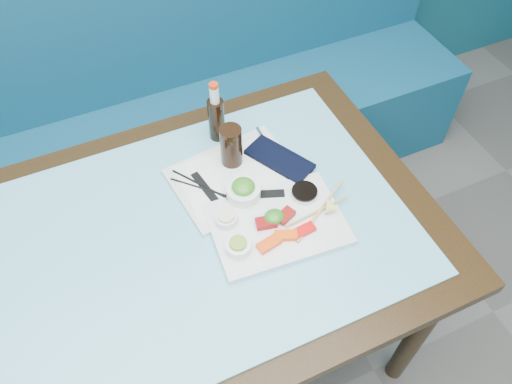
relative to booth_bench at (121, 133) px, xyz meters
name	(u,v)px	position (x,y,z in m)	size (l,w,h in m)	color
booth_bench	(121,133)	(0.00, 0.00, 0.00)	(3.00, 0.56, 1.17)	navy
dining_table	(178,259)	(0.00, -0.84, 0.29)	(1.40, 0.90, 0.75)	black
glass_top	(174,241)	(0.00, -0.84, 0.38)	(1.22, 0.76, 0.01)	#64B2C9
sashimi_plate	(277,224)	(0.26, -0.91, 0.39)	(0.34, 0.25, 0.02)	silver
salmon_left	(269,244)	(0.21, -0.96, 0.41)	(0.06, 0.03, 0.01)	#FE440A
salmon_mid	(286,235)	(0.26, -0.96, 0.41)	(0.06, 0.03, 0.01)	#F74B09
salmon_right	(304,230)	(0.31, -0.96, 0.41)	(0.06, 0.03, 0.01)	red
tuna_left	(266,223)	(0.23, -0.90, 0.41)	(0.05, 0.03, 0.02)	maroon
tuna_right	(285,216)	(0.29, -0.90, 0.41)	(0.05, 0.03, 0.02)	maroon
seaweed_garnish	(274,217)	(0.26, -0.90, 0.42)	(0.05, 0.05, 0.03)	#2C741A
ramekin_wasabi	(238,247)	(0.14, -0.94, 0.41)	(0.06, 0.06, 0.03)	white
wasabi_fill	(238,243)	(0.14, -0.94, 0.43)	(0.04, 0.04, 0.01)	olive
ramekin_ginger	(227,219)	(0.14, -0.85, 0.41)	(0.06, 0.06, 0.02)	white
ginger_fill	(226,216)	(0.14, -0.85, 0.43)	(0.04, 0.04, 0.01)	beige
soy_dish	(304,194)	(0.37, -0.86, 0.41)	(0.07, 0.07, 0.01)	white
soy_fill	(305,191)	(0.37, -0.86, 0.42)	(0.07, 0.07, 0.01)	black
lemon_wedge	(332,208)	(0.41, -0.94, 0.42)	(0.04, 0.04, 0.03)	#F6FF78
chopstick_sleeve	(256,194)	(0.25, -0.80, 0.40)	(0.16, 0.02, 0.00)	black
wooden_chopstick_a	(317,212)	(0.37, -0.92, 0.40)	(0.01, 0.01, 0.20)	#A7904E
wooden_chopstick_b	(321,210)	(0.38, -0.92, 0.41)	(0.01, 0.01, 0.24)	tan
serving_tray	(236,177)	(0.23, -0.71, 0.39)	(0.34, 0.26, 0.01)	silver
paper_placemat	(236,175)	(0.23, -0.71, 0.40)	(0.30, 0.21, 0.00)	white
seaweed_bowl	(243,192)	(0.22, -0.79, 0.41)	(0.09, 0.09, 0.04)	white
seaweed_salad	(243,187)	(0.22, -0.79, 0.44)	(0.06, 0.06, 0.03)	#347F1D
cola_glass	(231,146)	(0.24, -0.66, 0.46)	(0.06, 0.06, 0.13)	black
navy_pouch	(279,159)	(0.36, -0.71, 0.40)	(0.08, 0.20, 0.02)	black
fork	(262,136)	(0.36, -0.61, 0.40)	(0.01, 0.01, 0.08)	silver
black_chopstick_a	(204,189)	(0.13, -0.72, 0.40)	(0.01, 0.01, 0.21)	black
black_chopstick_b	(207,188)	(0.14, -0.72, 0.40)	(0.01, 0.01, 0.24)	black
tray_sleeve	(206,189)	(0.13, -0.72, 0.40)	(0.02, 0.13, 0.00)	black
cola_bottle_body	(216,120)	(0.24, -0.54, 0.45)	(0.05, 0.05, 0.14)	black
cola_bottle_neck	(214,95)	(0.24, -0.54, 0.55)	(0.03, 0.03, 0.05)	white
cola_bottle_cap	(214,86)	(0.24, -0.54, 0.58)	(0.03, 0.03, 0.01)	red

